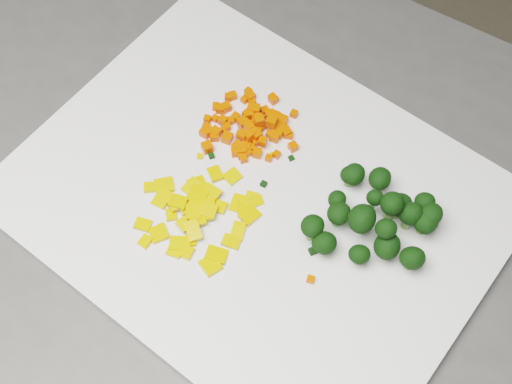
% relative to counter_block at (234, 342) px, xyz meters
% --- Properties ---
extents(counter_block, '(1.24, 1.03, 0.90)m').
position_rel_counter_block_xyz_m(counter_block, '(0.00, 0.00, 0.00)').
color(counter_block, '#464643').
rests_on(counter_block, ground).
extents(cutting_board, '(0.59, 0.53, 0.01)m').
position_rel_counter_block_xyz_m(cutting_board, '(0.03, 0.02, 0.46)').
color(cutting_board, silver).
rests_on(cutting_board, counter_block).
extents(carrot_pile, '(0.11, 0.11, 0.03)m').
position_rel_counter_block_xyz_m(carrot_pile, '(0.00, 0.10, 0.48)').
color(carrot_pile, '#E53B02').
rests_on(carrot_pile, cutting_board).
extents(pepper_pile, '(0.12, 0.12, 0.02)m').
position_rel_counter_block_xyz_m(pepper_pile, '(-0.03, -0.01, 0.47)').
color(pepper_pile, '#DBA20B').
rests_on(pepper_pile, cutting_board).
extents(broccoli_pile, '(0.13, 0.13, 0.06)m').
position_rel_counter_block_xyz_m(broccoli_pile, '(0.15, 0.01, 0.49)').
color(broccoli_pile, black).
rests_on(broccoli_pile, cutting_board).
extents(carrot_cube_0, '(0.01, 0.01, 0.01)m').
position_rel_counter_block_xyz_m(carrot_cube_0, '(-0.00, 0.09, 0.48)').
color(carrot_cube_0, '#E53B02').
rests_on(carrot_cube_0, carrot_pile).
extents(carrot_cube_1, '(0.01, 0.01, 0.01)m').
position_rel_counter_block_xyz_m(carrot_cube_1, '(0.03, 0.10, 0.47)').
color(carrot_cube_1, '#E53B02').
rests_on(carrot_cube_1, carrot_pile).
extents(carrot_cube_2, '(0.01, 0.01, 0.01)m').
position_rel_counter_block_xyz_m(carrot_cube_2, '(-0.02, 0.09, 0.47)').
color(carrot_cube_2, '#E53B02').
rests_on(carrot_cube_2, carrot_pile).
extents(carrot_cube_3, '(0.01, 0.01, 0.01)m').
position_rel_counter_block_xyz_m(carrot_cube_3, '(0.00, 0.09, 0.47)').
color(carrot_cube_3, '#E53B02').
rests_on(carrot_cube_3, carrot_pile).
extents(carrot_cube_4, '(0.01, 0.01, 0.01)m').
position_rel_counter_block_xyz_m(carrot_cube_4, '(-0.03, 0.12, 0.47)').
color(carrot_cube_4, '#E53B02').
rests_on(carrot_cube_4, carrot_pile).
extents(carrot_cube_5, '(0.01, 0.01, 0.01)m').
position_rel_counter_block_xyz_m(carrot_cube_5, '(-0.00, 0.10, 0.47)').
color(carrot_cube_5, '#E53B02').
rests_on(carrot_cube_5, carrot_pile).
extents(carrot_cube_6, '(0.01, 0.01, 0.01)m').
position_rel_counter_block_xyz_m(carrot_cube_6, '(0.02, 0.07, 0.47)').
color(carrot_cube_6, '#E53B02').
rests_on(carrot_cube_6, carrot_pile).
extents(carrot_cube_7, '(0.01, 0.01, 0.01)m').
position_rel_counter_block_xyz_m(carrot_cube_7, '(-0.03, 0.09, 0.47)').
color(carrot_cube_7, '#E53B02').
rests_on(carrot_cube_7, carrot_pile).
extents(carrot_cube_8, '(0.01, 0.01, 0.01)m').
position_rel_counter_block_xyz_m(carrot_cube_8, '(-0.03, 0.08, 0.47)').
color(carrot_cube_8, '#E53B02').
rests_on(carrot_cube_8, carrot_pile).
extents(carrot_cube_9, '(0.01, 0.01, 0.01)m').
position_rel_counter_block_xyz_m(carrot_cube_9, '(0.01, 0.09, 0.47)').
color(carrot_cube_9, '#E53B02').
rests_on(carrot_cube_9, carrot_pile).
extents(carrot_cube_10, '(0.01, 0.01, 0.01)m').
position_rel_counter_block_xyz_m(carrot_cube_10, '(-0.00, 0.08, 0.47)').
color(carrot_cube_10, '#E53B02').
rests_on(carrot_cube_10, carrot_pile).
extents(carrot_cube_11, '(0.01, 0.01, 0.01)m').
position_rel_counter_block_xyz_m(carrot_cube_11, '(0.02, 0.15, 0.47)').
color(carrot_cube_11, '#E53B02').
rests_on(carrot_cube_11, carrot_pile).
extents(carrot_cube_12, '(0.01, 0.01, 0.01)m').
position_rel_counter_block_xyz_m(carrot_cube_12, '(-0.04, 0.09, 0.47)').
color(carrot_cube_12, '#E53B02').
rests_on(carrot_cube_12, carrot_pile).
extents(carrot_cube_13, '(0.01, 0.01, 0.01)m').
position_rel_counter_block_xyz_m(carrot_cube_13, '(-0.03, 0.07, 0.47)').
color(carrot_cube_13, '#E53B02').
rests_on(carrot_cube_13, carrot_pile).
extents(carrot_cube_14, '(0.01, 0.01, 0.01)m').
position_rel_counter_block_xyz_m(carrot_cube_14, '(0.01, 0.11, 0.47)').
color(carrot_cube_14, '#E53B02').
rests_on(carrot_cube_14, carrot_pile).
extents(carrot_cube_15, '(0.01, 0.01, 0.01)m').
position_rel_counter_block_xyz_m(carrot_cube_15, '(-0.03, 0.14, 0.47)').
color(carrot_cube_15, '#E53B02').
rests_on(carrot_cube_15, carrot_pile).
extents(carrot_cube_16, '(0.01, 0.01, 0.01)m').
position_rel_counter_block_xyz_m(carrot_cube_16, '(-0.01, 0.14, 0.47)').
color(carrot_cube_16, '#E53B02').
rests_on(carrot_cube_16, carrot_pile).
extents(carrot_cube_17, '(0.01, 0.01, 0.01)m').
position_rel_counter_block_xyz_m(carrot_cube_17, '(-0.00, 0.13, 0.47)').
color(carrot_cube_17, '#E53B02').
rests_on(carrot_cube_17, carrot_pile).
extents(carrot_cube_18, '(0.01, 0.01, 0.01)m').
position_rel_counter_block_xyz_m(carrot_cube_18, '(-0.03, 0.12, 0.47)').
color(carrot_cube_18, '#E53B02').
rests_on(carrot_cube_18, carrot_pile).
extents(carrot_cube_19, '(0.01, 0.01, 0.01)m').
position_rel_counter_block_xyz_m(carrot_cube_19, '(-0.00, 0.11, 0.48)').
color(carrot_cube_19, '#E53B02').
rests_on(carrot_cube_19, carrot_pile).
extents(carrot_cube_20, '(0.01, 0.01, 0.01)m').
position_rel_counter_block_xyz_m(carrot_cube_20, '(0.01, 0.11, 0.47)').
color(carrot_cube_20, '#E53B02').
rests_on(carrot_cube_20, carrot_pile).
extents(carrot_cube_21, '(0.01, 0.01, 0.01)m').
position_rel_counter_block_xyz_m(carrot_cube_21, '(0.02, 0.14, 0.47)').
color(carrot_cube_21, '#E53B02').
rests_on(carrot_cube_21, carrot_pile).
extents(carrot_cube_22, '(0.01, 0.01, 0.01)m').
position_rel_counter_block_xyz_m(carrot_cube_22, '(-0.02, 0.08, 0.47)').
color(carrot_cube_22, '#E53B02').
rests_on(carrot_cube_22, carrot_pile).
extents(carrot_cube_23, '(0.01, 0.01, 0.01)m').
position_rel_counter_block_xyz_m(carrot_cube_23, '(0.01, 0.07, 0.47)').
color(carrot_cube_23, '#E53B02').
rests_on(carrot_cube_23, carrot_pile).
extents(carrot_cube_24, '(0.01, 0.01, 0.01)m').
position_rel_counter_block_xyz_m(carrot_cube_24, '(-0.02, 0.10, 0.47)').
color(carrot_cube_24, '#E53B02').
rests_on(carrot_cube_24, carrot_pile).
extents(carrot_cube_25, '(0.01, 0.01, 0.01)m').
position_rel_counter_block_xyz_m(carrot_cube_25, '(0.02, 0.08, 0.47)').
color(carrot_cube_25, '#E53B02').
rests_on(carrot_cube_25, carrot_pile).
extents(carrot_cube_26, '(0.01, 0.01, 0.01)m').
position_rel_counter_block_xyz_m(carrot_cube_26, '(-0.03, 0.10, 0.47)').
color(carrot_cube_26, '#E53B02').
rests_on(carrot_cube_26, carrot_pile).
extents(carrot_cube_27, '(0.01, 0.01, 0.01)m').
position_rel_counter_block_xyz_m(carrot_cube_27, '(0.01, 0.09, 0.48)').
color(carrot_cube_27, '#E53B02').
rests_on(carrot_cube_27, carrot_pile).
extents(carrot_cube_28, '(0.01, 0.01, 0.01)m').
position_rel_counter_block_xyz_m(carrot_cube_28, '(0.01, 0.10, 0.47)').
color(carrot_cube_28, '#E53B02').
rests_on(carrot_cube_28, carrot_pile).
extents(carrot_cube_29, '(0.01, 0.01, 0.01)m').
position_rel_counter_block_xyz_m(carrot_cube_29, '(0.01, 0.09, 0.47)').
color(carrot_cube_29, '#E53B02').
rests_on(carrot_cube_29, carrot_pile).
extents(carrot_cube_30, '(0.01, 0.01, 0.01)m').
position_rel_counter_block_xyz_m(carrot_cube_30, '(0.04, 0.11, 0.47)').
color(carrot_cube_30, '#E53B02').
rests_on(carrot_cube_30, carrot_pile).
extents(carrot_cube_31, '(0.01, 0.01, 0.01)m').
position_rel_counter_block_xyz_m(carrot_cube_31, '(-0.02, 0.11, 0.47)').
color(carrot_cube_31, '#E53B02').
rests_on(carrot_cube_31, carrot_pile).
extents(carrot_cube_32, '(0.01, 0.01, 0.01)m').
position_rel_counter_block_xyz_m(carrot_cube_32, '(0.05, 0.10, 0.47)').
color(carrot_cube_32, '#E53B02').
rests_on(carrot_cube_32, carrot_pile).
extents(carrot_cube_33, '(0.01, 0.01, 0.01)m').
position_rel_counter_block_xyz_m(carrot_cube_33, '(0.00, 0.07, 0.47)').
color(carrot_cube_33, '#E53B02').
rests_on(carrot_cube_33, carrot_pile).
extents(carrot_cube_34, '(0.01, 0.01, 0.01)m').
position_rel_counter_block_xyz_m(carrot_cube_34, '(0.01, 0.10, 0.47)').
color(carrot_cube_34, '#E53B02').
rests_on(carrot_cube_34, carrot_pile).
extents(carrot_cube_35, '(0.01, 0.01, 0.01)m').
position_rel_counter_block_xyz_m(carrot_cube_35, '(0.00, 0.12, 0.48)').
color(carrot_cube_35, '#E53B02').
rests_on(carrot_cube_35, carrot_pile).
extents(carrot_cube_36, '(0.01, 0.01, 0.01)m').
position_rel_counter_block_xyz_m(carrot_cube_36, '(-0.00, 0.14, 0.47)').
color(carrot_cube_36, '#E53B02').
rests_on(carrot_cube_36, carrot_pile).
extents(carrot_cube_37, '(0.01, 0.01, 0.01)m').
position_rel_counter_block_xyz_m(carrot_cube_37, '(-0.00, 0.09, 0.47)').
color(carrot_cube_37, '#E53B02').
rests_on(carrot_cube_37, carrot_pile).
extents(carrot_cube_38, '(0.01, 0.01, 0.01)m').
position_rel_counter_block_xyz_m(carrot_cube_38, '(-0.04, 0.08, 0.47)').
color(carrot_cube_38, '#E53B02').
rests_on(carrot_cube_38, carrot_pile).
extents(carrot_cube_39, '(0.01, 0.01, 0.01)m').
position_rel_counter_block_xyz_m(carrot_cube_39, '(-0.00, 0.07, 0.47)').
color(carrot_cube_39, '#E53B02').
rests_on(carrot_cube_39, carrot_pile).
extents(carrot_cube_40, '(0.01, 0.01, 0.01)m').
position_rel_counter_block_xyz_m(carrot_cube_40, '(-0.03, 0.12, 0.47)').
color(carrot_cube_40, '#E53B02').
rests_on(carrot_cube_40, carrot_pile).
extents(carrot_cube_41, '(0.01, 0.01, 0.01)m').
position_rel_counter_block_xyz_m(carrot_cube_41, '(0.01, 0.12, 0.47)').
color(carrot_cube_41, '#E53B02').
rests_on(carrot_cube_41, carrot_pile).
extents(carrot_cube_42, '(0.01, 0.01, 0.01)m').
position_rel_counter_block_xyz_m(carrot_cube_42, '(-0.04, 0.12, 0.47)').
color(carrot_cube_42, '#E53B02').
rests_on(carrot_cube_42, carrot_pile).
extents(carrot_cube_43, '(0.01, 0.01, 0.01)m').
position_rel_counter_block_xyz_m(carrot_cube_43, '(0.00, 0.07, 0.47)').
color(carrot_cube_43, '#E53B02').
rests_on(carrot_cube_43, carrot_pile).
extents(carrot_cube_44, '(0.01, 0.01, 0.01)m').
position_rel_counter_block_xyz_m(carrot_cube_44, '(0.01, 0.06, 0.47)').
color(carrot_cube_44, '#E53B02').
rests_on(carrot_cube_44, carrot_pile).
extents(carrot_cube_45, '(0.01, 0.01, 0.01)m').
position_rel_counter_block_xyz_m(carrot_cube_45, '(0.01, 0.12, 0.47)').
color(carrot_cube_45, '#E53B02').
rests_on(carrot_cube_45, carrot_pile).
extents(carrot_cube_46, '(0.01, 0.01, 0.01)m').
position_rel_counter_block_xyz_m(carrot_cube_46, '(0.02, 0.11, 0.47)').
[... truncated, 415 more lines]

